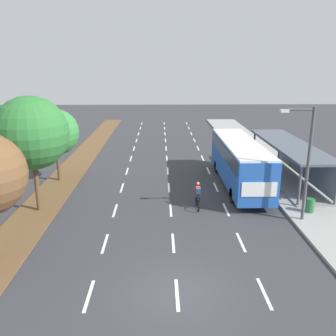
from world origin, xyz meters
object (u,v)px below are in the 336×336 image
object	(u,v)px
bus_shelter	(292,158)
median_tree_third	(56,132)
cyclist	(198,196)
median_tree_second	(31,133)
bus	(239,159)
streetlight	(306,157)
trash_bin	(310,205)

from	to	relation	value
bus_shelter	median_tree_third	xyz separation A→B (m)	(-18.06, 0.25, 2.02)
bus_shelter	cyclist	bearing A→B (deg)	-145.35
median_tree_second	median_tree_third	distance (m)	6.12
bus	cyclist	world-z (taller)	bus
bus	median_tree_second	world-z (taller)	median_tree_second
cyclist	median_tree_third	world-z (taller)	median_tree_third
streetlight	trash_bin	distance (m)	3.62
bus_shelter	median_tree_second	bearing A→B (deg)	-161.95
bus_shelter	bus	size ratio (longest dim) A/B	1.07
median_tree_third	streetlight	size ratio (longest dim) A/B	0.85
bus_shelter	median_tree_third	bearing A→B (deg)	179.21
bus	median_tree_second	bearing A→B (deg)	-160.39
trash_bin	bus	bearing A→B (deg)	119.97
cyclist	median_tree_third	bearing A→B (deg)	151.16
bus_shelter	streetlight	world-z (taller)	streetlight
median_tree_second	streetlight	world-z (taller)	median_tree_second
streetlight	bus	bearing A→B (deg)	108.24
streetlight	bus_shelter	bearing A→B (deg)	74.41
streetlight	trash_bin	bearing A→B (deg)	44.98
median_tree_second	median_tree_third	bearing A→B (deg)	93.40
bus_shelter	trash_bin	bearing A→B (deg)	-99.38
streetlight	median_tree_second	bearing A→B (deg)	173.42
median_tree_third	cyclist	bearing A→B (deg)	-28.84
bus_shelter	median_tree_second	xyz separation A→B (m)	(-17.70, -5.77, 3.08)
bus_shelter	median_tree_second	distance (m)	18.87
bus_shelter	cyclist	distance (m)	9.55
median_tree_second	streetlight	xyz separation A→B (m)	(15.59, -1.80, -1.05)
cyclist	bus_shelter	bearing A→B (deg)	34.65
median_tree_second	bus	bearing A→B (deg)	19.61
trash_bin	cyclist	bearing A→B (deg)	170.37
bus_shelter	trash_bin	size ratio (longest dim) A/B	14.26
bus_shelter	streetlight	xyz separation A→B (m)	(-2.11, -7.57, 2.02)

